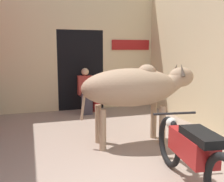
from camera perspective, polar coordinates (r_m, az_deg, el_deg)
wall_back_with_doorway at (r=7.34m, az=-8.49°, el=7.87°), size 4.66×0.93×3.54m
wall_right_with_door at (r=5.50m, az=21.99°, el=9.67°), size 0.22×5.34×3.54m
cow at (r=4.45m, az=5.04°, el=0.72°), size 2.04×0.77×1.39m
motorcycle_near at (r=3.19m, az=17.01°, el=-12.62°), size 0.58×2.01×0.80m
shopkeeper_seated at (r=6.68m, az=-5.74°, el=0.22°), size 0.38×0.33×1.16m
plastic_stool at (r=6.97m, az=-3.35°, el=-2.54°), size 0.28×0.28×0.44m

